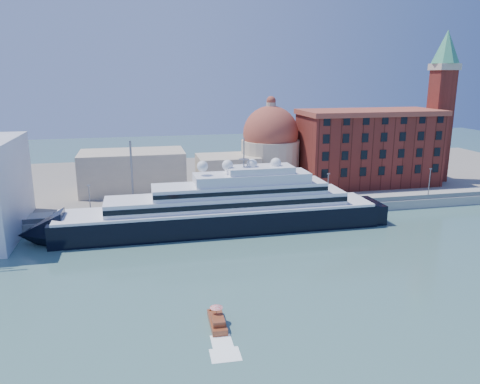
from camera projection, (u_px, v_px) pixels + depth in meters
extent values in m
plane|color=#39625D|center=(243.00, 269.00, 88.86)|extent=(400.00, 400.00, 0.00)
cube|color=gray|center=(214.00, 212.00, 120.71)|extent=(180.00, 10.00, 2.50)
cube|color=slate|center=(194.00, 179.00, 159.56)|extent=(260.00, 72.00, 2.00)
cube|color=slate|center=(217.00, 210.00, 116.00)|extent=(180.00, 0.10, 1.20)
cube|color=black|center=(220.00, 222.00, 110.02)|extent=(75.12, 11.56, 6.26)
cone|color=black|center=(41.00, 234.00, 101.70)|extent=(9.63, 11.56, 11.56)
cube|color=black|center=(366.00, 213.00, 117.99)|extent=(5.78, 10.59, 5.78)
cube|color=white|center=(220.00, 208.00, 109.19)|extent=(73.19, 11.75, 0.58)
cube|color=white|center=(228.00, 200.00, 109.17)|extent=(55.85, 9.63, 2.89)
cube|color=black|center=(232.00, 206.00, 104.62)|extent=(55.85, 0.15, 1.16)
cube|color=white|center=(240.00, 189.00, 109.12)|extent=(40.45, 8.67, 2.50)
cube|color=white|center=(252.00, 178.00, 109.13)|extent=(26.96, 7.70, 2.31)
cube|color=white|center=(260.00, 169.00, 109.07)|extent=(15.41, 6.74, 1.54)
cylinder|color=slate|center=(244.00, 153.00, 107.26)|extent=(0.29, 0.29, 6.74)
sphere|color=white|center=(202.00, 166.00, 105.89)|extent=(2.50, 2.50, 2.50)
sphere|color=white|center=(227.00, 165.00, 107.11)|extent=(2.50, 2.50, 2.50)
sphere|color=white|center=(252.00, 164.00, 108.33)|extent=(2.50, 2.50, 2.50)
sphere|color=white|center=(276.00, 163.00, 109.55)|extent=(2.50, 2.50, 2.50)
cube|color=maroon|center=(217.00, 323.00, 68.83)|extent=(2.42, 6.70, 1.10)
cube|color=maroon|center=(218.00, 321.00, 67.55)|extent=(1.85, 2.82, 0.88)
cylinder|color=slate|center=(217.00, 312.00, 69.02)|extent=(0.07, 0.07, 1.77)
cone|color=red|center=(216.00, 306.00, 68.78)|extent=(1.99, 1.99, 0.44)
cube|color=maroon|center=(368.00, 149.00, 145.81)|extent=(42.00, 18.00, 22.00)
cube|color=#984331|center=(371.00, 112.00, 142.98)|extent=(43.00, 19.00, 1.50)
cube|color=maroon|center=(438.00, 127.00, 149.27)|extent=(6.00, 6.00, 35.00)
cube|color=beige|center=(445.00, 67.00, 144.72)|extent=(7.00, 7.00, 2.00)
cone|color=#469B70|center=(447.00, 47.00, 143.24)|extent=(8.40, 8.40, 10.00)
cylinder|color=beige|center=(270.00, 162.00, 146.15)|extent=(18.00, 18.00, 14.00)
sphere|color=#984331|center=(271.00, 134.00, 143.93)|extent=(17.00, 17.00, 17.00)
cylinder|color=beige|center=(271.00, 107.00, 141.96)|extent=(3.00, 3.00, 3.00)
cube|color=beige|center=(228.00, 172.00, 141.80)|extent=(18.00, 14.00, 10.00)
cube|color=beige|center=(133.00, 171.00, 137.54)|extent=(30.00, 16.00, 12.00)
cylinder|color=slate|center=(90.00, 202.00, 110.26)|extent=(0.24, 0.24, 8.00)
cube|color=slate|center=(89.00, 185.00, 109.25)|extent=(0.80, 0.30, 0.25)
cylinder|color=slate|center=(215.00, 195.00, 116.58)|extent=(0.24, 0.24, 8.00)
cube|color=slate|center=(215.00, 179.00, 115.57)|extent=(0.80, 0.30, 0.25)
cylinder|color=slate|center=(328.00, 189.00, 122.91)|extent=(0.24, 0.24, 8.00)
cube|color=slate|center=(329.00, 174.00, 121.90)|extent=(0.80, 0.30, 0.25)
cylinder|color=slate|center=(429.00, 183.00, 129.23)|extent=(0.24, 0.24, 8.00)
cube|color=slate|center=(431.00, 169.00, 128.22)|extent=(0.80, 0.30, 0.25)
cylinder|color=slate|center=(132.00, 178.00, 113.03)|extent=(0.50, 0.50, 18.00)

